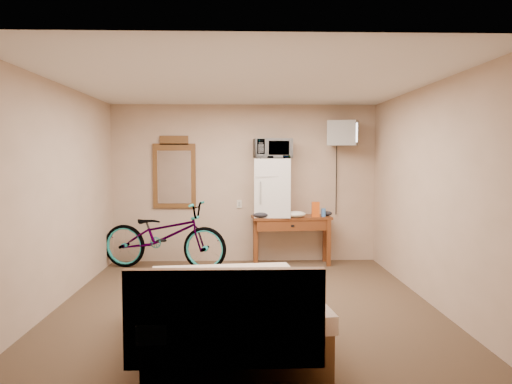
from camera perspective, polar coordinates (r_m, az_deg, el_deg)
The scene contains 13 objects.
room at distance 5.68m, azimuth -1.19°, elevation -0.23°, with size 4.60×4.64×2.50m.
desk at distance 7.78m, azimuth 4.07°, elevation -3.79°, with size 1.25×0.57×0.75m.
mini_fridge at distance 7.75m, azimuth 1.91°, elevation 0.52°, with size 0.59×0.56×0.90m.
microwave at distance 7.73m, azimuth 1.92°, elevation 4.98°, with size 0.55×0.38×0.31m, color white.
snack_bag at distance 7.74m, azimuth 6.82°, elevation -1.99°, with size 0.12×0.07×0.23m, color #D75213.
blue_cup at distance 7.80m, azimuth 7.72°, elevation -2.33°, with size 0.07×0.07×0.13m, color #3F80D9.
cloth_cream at distance 7.65m, azimuth 4.54°, elevation -2.55°, with size 0.32×0.24×0.10m, color white.
cloth_dark_a at distance 7.57m, azimuth 0.57°, elevation -2.62°, with size 0.25×0.19×0.09m, color black.
cloth_dark_b at distance 7.89m, azimuth 8.08°, elevation -2.45°, with size 0.17×0.14×0.08m, color black.
crt_television at distance 7.85m, azimuth 9.90°, elevation 6.63°, with size 0.53×0.62×0.38m.
wall_mirror at distance 8.01m, azimuth -9.31°, elevation 2.15°, with size 0.67×0.04×1.14m.
bicycle at distance 7.59m, azimuth -10.45°, elevation -4.90°, with size 0.67×1.92×1.01m, color black.
bed at distance 4.50m, azimuth -3.20°, elevation -13.77°, with size 1.64×2.05×0.90m.
Camera 1 is at (-0.05, -5.66, 1.67)m, focal length 35.00 mm.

